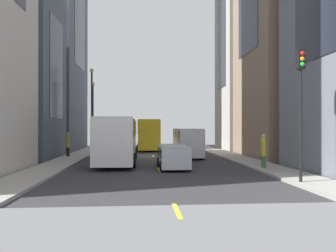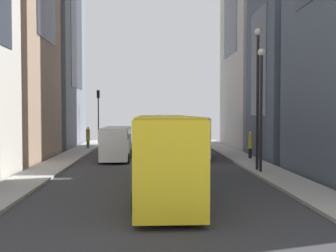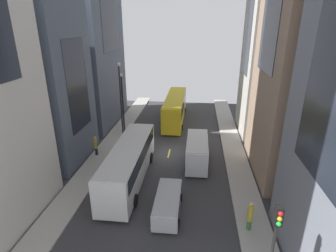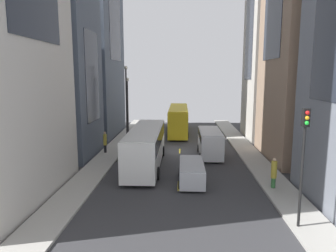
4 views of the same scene
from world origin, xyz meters
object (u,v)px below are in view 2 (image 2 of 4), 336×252
delivery_van_white (116,141)px  car_silver_0 (144,141)px  pedestrian_crossing_near (88,137)px  traffic_light_near_corner (98,107)px  streetcar_yellow (164,147)px  city_bus_white (187,132)px  pedestrian_crossing_mid (250,144)px

delivery_van_white → car_silver_0: size_ratio=1.27×
car_silver_0 → pedestrian_crossing_near: size_ratio=2.21×
pedestrian_crossing_near → traffic_light_near_corner: (-0.32, -5.69, 3.15)m
car_silver_0 → traffic_light_near_corner: bearing=-52.6°
streetcar_yellow → traffic_light_near_corner: traffic_light_near_corner is taller
delivery_van_white → pedestrian_crossing_near: size_ratio=2.80×
car_silver_0 → traffic_light_near_corner: 9.43m
pedestrian_crossing_near → city_bus_white: bearing=144.7°
delivery_van_white → car_silver_0: bearing=-104.7°
pedestrian_crossing_mid → city_bus_white: bearing=116.2°
car_silver_0 → pedestrian_crossing_near: (5.64, -1.27, 0.36)m
delivery_van_white → traffic_light_near_corner: bearing=-77.4°
streetcar_yellow → pedestrian_crossing_near: bearing=-72.3°
pedestrian_crossing_near → car_silver_0: bearing=161.0°
streetcar_yellow → delivery_van_white: (3.25, -12.42, -0.61)m
streetcar_yellow → traffic_light_near_corner: (6.53, -27.13, 2.28)m
streetcar_yellow → car_silver_0: streetcar_yellow is taller
traffic_light_near_corner → streetcar_yellow: bearing=103.5°
pedestrian_crossing_mid → car_silver_0: bearing=114.3°
city_bus_white → streetcar_yellow: (2.64, 16.18, 0.12)m
traffic_light_near_corner → delivery_van_white: bearing=102.6°
delivery_van_white → car_silver_0: delivery_van_white is taller
city_bus_white → car_silver_0: (3.86, -3.99, -1.11)m
car_silver_0 → pedestrian_crossing_near: pedestrian_crossing_near is taller
car_silver_0 → pedestrian_crossing_mid: bearing=136.2°
pedestrian_crossing_near → pedestrian_crossing_mid: size_ratio=1.00×
streetcar_yellow → city_bus_white: bearing=-99.3°
pedestrian_crossing_near → pedestrian_crossing_mid: (-14.13, 9.42, 0.03)m
streetcar_yellow → car_silver_0: 20.25m
car_silver_0 → pedestrian_crossing_near: bearing=-12.7°
car_silver_0 → pedestrian_crossing_mid: size_ratio=2.20×
pedestrian_crossing_mid → delivery_van_white: bearing=156.0°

